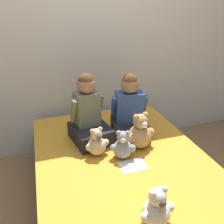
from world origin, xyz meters
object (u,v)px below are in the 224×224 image
Objects in this scene: child_on_left at (89,116)px; teddy_bear_held_by_left_child at (97,143)px; bed at (125,185)px; teddy_bear_between_children at (123,146)px; child_on_right at (129,111)px; teddy_bear_held_by_right_child at (140,133)px; teddy_bear_at_foot_of_bed at (156,209)px; sign_card at (133,166)px.

child_on_left reaches higher than teddy_bear_held_by_left_child.
teddy_bear_between_children is at bearing 88.45° from bed.
teddy_bear_between_children is (-0.20, -0.36, -0.12)m from child_on_right.
child_on_left is 1.90× the size of teddy_bear_held_by_right_child.
teddy_bear_at_foot_of_bed reaches higher than teddy_bear_held_by_left_child.
bed is 6.10× the size of teddy_bear_held_by_right_child.
teddy_bear_held_by_right_child is at bearing -80.94° from child_on_right.
child_on_right reaches higher than bed.
teddy_bear_held_by_left_child is at bearing 137.29° from bed.
child_on_left is 0.29m from teddy_bear_held_by_left_child.
child_on_right is (0.39, 0.00, -0.01)m from child_on_left.
child_on_right reaches higher than sign_card.
sign_card is at bearing -55.37° from teddy_bear_between_children.
teddy_bear_at_foot_of_bed reaches higher than bed.
child_on_left reaches higher than child_on_right.
teddy_bear_held_by_left_child is at bearing 92.09° from teddy_bear_at_foot_of_bed.
child_on_left is 2.40× the size of teddy_bear_at_foot_of_bed.
teddy_bear_at_foot_of_bed is at bearing -90.38° from teddy_bear_held_by_left_child.
teddy_bear_held_by_left_child is at bearing -135.88° from child_on_right.
teddy_bear_held_by_left_child is 0.34m from sign_card.
child_on_left reaches higher than teddy_bear_between_children.
teddy_bear_held_by_left_child is (0.01, -0.25, -0.13)m from child_on_left.
teddy_bear_at_foot_of_bed is (-0.23, -0.75, -0.03)m from teddy_bear_held_by_right_child.
child_on_right is (0.20, 0.43, 0.46)m from bed.
teddy_bear_at_foot_of_bed is at bearing -92.80° from child_on_right.
teddy_bear_between_children is (0.19, -0.11, -0.00)m from teddy_bear_held_by_left_child.
sign_card reaches higher than bed.
child_on_left is 1.03m from teddy_bear_at_foot_of_bed.
teddy_bear_at_foot_of_bed is at bearing -93.66° from bed.
teddy_bear_held_by_right_child is (0.38, -0.26, -0.10)m from child_on_left.
teddy_bear_held_by_right_child is 0.78m from teddy_bear_at_foot_of_bed.
child_on_right is at bearing -10.63° from child_on_left.
sign_card is (0.23, -0.49, -0.23)m from child_on_left.
teddy_bear_between_children is (0.19, -0.36, -0.13)m from child_on_left.
child_on_left is (-0.19, 0.42, 0.47)m from bed.
teddy_bear_held_by_left_child is 0.96× the size of teddy_bear_at_foot_of_bed.
bed is 0.66m from child_on_left.
sign_card is at bearing -134.38° from teddy_bear_held_by_right_child.
sign_card is (-0.15, -0.23, -0.13)m from teddy_bear_held_by_right_child.
sign_card is at bearing -58.17° from teddy_bear_held_by_left_child.
child_on_left is 0.59m from sign_card.
child_on_right is 2.75× the size of sign_card.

